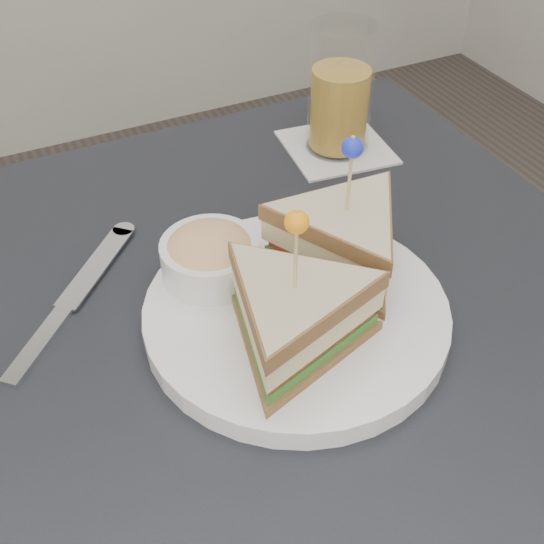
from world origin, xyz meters
The scene contains 4 objects.
table centered at (0.00, 0.00, 0.67)m, with size 0.80×0.80×0.75m.
plate_meal centered at (0.03, -0.01, 0.80)m, with size 0.36×0.35×0.18m.
cutlery_knife centered at (-0.17, 0.10, 0.75)m, with size 0.18×0.20×0.01m.
drink_set centered at (0.22, 0.25, 0.82)m, with size 0.15×0.15×0.17m.
Camera 1 is at (-0.20, -0.43, 1.23)m, focal length 45.00 mm.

